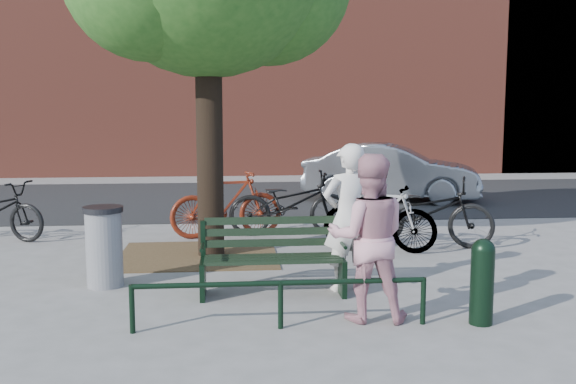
{
  "coord_description": "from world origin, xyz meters",
  "views": [
    {
      "loc": [
        -0.51,
        -7.55,
        2.25
      ],
      "look_at": [
        0.28,
        1.0,
        1.13
      ],
      "focal_mm": 40.0,
      "sensor_mm": 36.0,
      "label": 1
    }
  ],
  "objects": [
    {
      "name": "person_left",
      "position": [
        0.95,
        0.15,
        0.92
      ],
      "size": [
        0.75,
        0.57,
        1.83
      ],
      "primitive_type": "imported",
      "rotation": [
        0.0,
        0.0,
        3.36
      ],
      "color": "silver",
      "rests_on": "ground"
    },
    {
      "name": "road",
      "position": [
        0.0,
        8.5,
        0.01
      ],
      "size": [
        40.0,
        7.0,
        0.01
      ],
      "primitive_type": "cube",
      "color": "black",
      "rests_on": "ground"
    },
    {
      "name": "guard_railing",
      "position": [
        0.0,
        -1.2,
        0.4
      ],
      "size": [
        3.06,
        0.06,
        0.51
      ],
      "color": "black",
      "rests_on": "ground"
    },
    {
      "name": "bollard",
      "position": [
        2.11,
        -1.25,
        0.49
      ],
      "size": [
        0.24,
        0.24,
        0.91
      ],
      "color": "black",
      "rests_on": "ground"
    },
    {
      "name": "park_bench",
      "position": [
        -0.0,
        0.08,
        0.48
      ],
      "size": [
        1.74,
        0.54,
        0.97
      ],
      "color": "black",
      "rests_on": "ground"
    },
    {
      "name": "person_right",
      "position": [
        0.95,
        -0.99,
        0.89
      ],
      "size": [
        0.95,
        0.78,
        1.79
      ],
      "primitive_type": "imported",
      "rotation": [
        0.0,
        0.0,
        3.01
      ],
      "color": "#BF8390",
      "rests_on": "ground"
    },
    {
      "name": "litter_bin",
      "position": [
        -2.1,
        0.6,
        0.52
      ],
      "size": [
        0.5,
        0.5,
        1.03
      ],
      "color": "gray",
      "rests_on": "ground"
    },
    {
      "name": "bicycle_e",
      "position": [
        2.7,
        2.59,
        0.57
      ],
      "size": [
        2.31,
        1.48,
        1.15
      ],
      "primitive_type": "imported",
      "rotation": [
        0.0,
        0.0,
        1.21
      ],
      "color": "black",
      "rests_on": "ground"
    },
    {
      "name": "parked_car",
      "position": [
        3.44,
        7.77,
        0.7
      ],
      "size": [
        4.5,
        2.7,
        1.4
      ],
      "primitive_type": "imported",
      "rotation": [
        0.0,
        0.0,
        1.26
      ],
      "color": "slate",
      "rests_on": "ground"
    },
    {
      "name": "ground",
      "position": [
        0.0,
        0.0,
        0.0
      ],
      "size": [
        90.0,
        90.0,
        0.0
      ],
      "primitive_type": "plane",
      "color": "gray",
      "rests_on": "ground"
    },
    {
      "name": "dirt_pit",
      "position": [
        -1.0,
        2.2,
        0.01
      ],
      "size": [
        2.4,
        2.0,
        0.02
      ],
      "primitive_type": "cube",
      "color": "brown",
      "rests_on": "ground"
    },
    {
      "name": "bicycle_d",
      "position": [
        1.85,
        2.28,
        0.55
      ],
      "size": [
        1.88,
        1.26,
        1.1
      ],
      "primitive_type": "imported",
      "rotation": [
        0.0,
        0.0,
        1.12
      ],
      "color": "gray",
      "rests_on": "ground"
    },
    {
      "name": "bicycle_c",
      "position": [
        0.57,
        3.7,
        0.57
      ],
      "size": [
        2.19,
        0.79,
        1.15
      ],
      "primitive_type": "imported",
      "rotation": [
        0.0,
        0.0,
        1.59
      ],
      "color": "black",
      "rests_on": "ground"
    },
    {
      "name": "bicycle_b",
      "position": [
        -0.56,
        3.62,
        0.6
      ],
      "size": [
        2.07,
        0.97,
        1.2
      ],
      "primitive_type": "imported",
      "rotation": [
        0.0,
        0.0,
        1.78
      ],
      "color": "#5E1B0D",
      "rests_on": "ground"
    }
  ]
}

